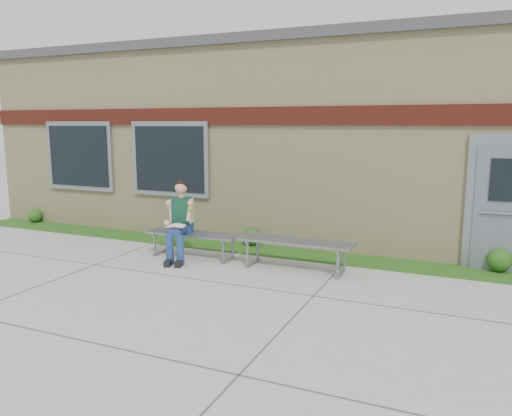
% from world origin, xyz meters
% --- Properties ---
extents(ground, '(80.00, 80.00, 0.00)m').
position_xyz_m(ground, '(0.00, 0.00, 0.00)').
color(ground, '#9E9E99').
rests_on(ground, ground).
extents(grass_strip, '(16.00, 0.80, 0.02)m').
position_xyz_m(grass_strip, '(0.00, 2.60, 0.01)').
color(grass_strip, '#245115').
rests_on(grass_strip, ground).
extents(school_building, '(16.20, 6.22, 4.20)m').
position_xyz_m(school_building, '(-0.00, 5.99, 2.10)').
color(school_building, beige).
rests_on(school_building, ground).
extents(bench_left, '(1.79, 0.53, 0.46)m').
position_xyz_m(bench_left, '(-1.68, 1.65, 0.36)').
color(bench_left, slate).
rests_on(bench_left, ground).
extents(bench_right, '(1.98, 0.55, 0.51)m').
position_xyz_m(bench_right, '(0.32, 1.65, 0.40)').
color(bench_right, slate).
rests_on(bench_right, ground).
extents(girl, '(0.61, 0.92, 1.44)m').
position_xyz_m(girl, '(-1.82, 1.43, 0.74)').
color(girl, navy).
rests_on(girl, ground).
extents(shrub_west, '(0.33, 0.33, 0.33)m').
position_xyz_m(shrub_west, '(-6.95, 2.85, 0.18)').
color(shrub_west, '#245115').
rests_on(shrub_west, grass_strip).
extents(shrub_mid, '(0.35, 0.35, 0.35)m').
position_xyz_m(shrub_mid, '(-1.02, 2.85, 0.19)').
color(shrub_mid, '#245115').
rests_on(shrub_mid, grass_strip).
extents(shrub_east, '(0.40, 0.40, 0.40)m').
position_xyz_m(shrub_east, '(3.49, 2.85, 0.22)').
color(shrub_east, '#245115').
rests_on(shrub_east, grass_strip).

